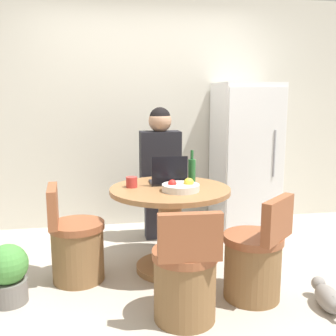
{
  "coord_description": "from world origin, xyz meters",
  "views": [
    {
      "loc": [
        -0.5,
        -3.01,
        1.47
      ],
      "look_at": [
        0.07,
        0.25,
        0.88
      ],
      "focal_mm": 42.0,
      "sensor_mm": 36.0,
      "label": 1
    }
  ],
  "objects_px": {
    "dining_table": "(170,218)",
    "chair_near_right_corner": "(255,262)",
    "refrigerator": "(245,157)",
    "potted_plant": "(8,273)",
    "fruit_bowl": "(181,187)",
    "cat": "(327,297)",
    "bottle": "(192,170)",
    "chair_left_side": "(76,247)",
    "laptop": "(168,178)",
    "person_seated": "(160,167)",
    "chair_near_camera": "(185,280)"
  },
  "relations": [
    {
      "from": "refrigerator",
      "to": "cat",
      "type": "relative_size",
      "value": 3.83
    },
    {
      "from": "chair_near_camera",
      "to": "bottle",
      "type": "xyz_separation_m",
      "value": [
        0.26,
        0.95,
        0.56
      ]
    },
    {
      "from": "person_seated",
      "to": "bottle",
      "type": "xyz_separation_m",
      "value": [
        0.2,
        -0.57,
        0.07
      ]
    },
    {
      "from": "dining_table",
      "to": "person_seated",
      "type": "xyz_separation_m",
      "value": [
        0.02,
        0.73,
        0.31
      ]
    },
    {
      "from": "chair_near_camera",
      "to": "person_seated",
      "type": "relative_size",
      "value": 0.57
    },
    {
      "from": "laptop",
      "to": "fruit_bowl",
      "type": "relative_size",
      "value": 1.02
    },
    {
      "from": "chair_left_side",
      "to": "chair_near_right_corner",
      "type": "distance_m",
      "value": 1.42
    },
    {
      "from": "chair_near_camera",
      "to": "laptop",
      "type": "xyz_separation_m",
      "value": [
        0.05,
        0.92,
        0.51
      ]
    },
    {
      "from": "cat",
      "to": "potted_plant",
      "type": "relative_size",
      "value": 0.97
    },
    {
      "from": "laptop",
      "to": "potted_plant",
      "type": "xyz_separation_m",
      "value": [
        -1.26,
        -0.48,
        -0.56
      ]
    },
    {
      "from": "chair_near_right_corner",
      "to": "laptop",
      "type": "bearing_deg",
      "value": -95.91
    },
    {
      "from": "chair_near_camera",
      "to": "person_seated",
      "type": "xyz_separation_m",
      "value": [
        0.06,
        1.52,
        0.5
      ]
    },
    {
      "from": "bottle",
      "to": "cat",
      "type": "relative_size",
      "value": 0.68
    },
    {
      "from": "chair_near_camera",
      "to": "cat",
      "type": "relative_size",
      "value": 1.85
    },
    {
      "from": "chair_near_camera",
      "to": "potted_plant",
      "type": "bearing_deg",
      "value": -17.11
    },
    {
      "from": "refrigerator",
      "to": "cat",
      "type": "height_order",
      "value": "refrigerator"
    },
    {
      "from": "dining_table",
      "to": "chair_near_right_corner",
      "type": "relative_size",
      "value": 1.28
    },
    {
      "from": "dining_table",
      "to": "person_seated",
      "type": "bearing_deg",
      "value": 88.32
    },
    {
      "from": "dining_table",
      "to": "chair_near_right_corner",
      "type": "bearing_deg",
      "value": -48.03
    },
    {
      "from": "potted_plant",
      "to": "fruit_bowl",
      "type": "bearing_deg",
      "value": 9.56
    },
    {
      "from": "fruit_bowl",
      "to": "bottle",
      "type": "xyz_separation_m",
      "value": [
        0.16,
        0.29,
        0.08
      ]
    },
    {
      "from": "chair_near_camera",
      "to": "bottle",
      "type": "bearing_deg",
      "value": -102.7
    },
    {
      "from": "chair_left_side",
      "to": "cat",
      "type": "distance_m",
      "value": 1.94
    },
    {
      "from": "fruit_bowl",
      "to": "chair_near_right_corner",
      "type": "bearing_deg",
      "value": -44.75
    },
    {
      "from": "chair_near_right_corner",
      "to": "potted_plant",
      "type": "distance_m",
      "value": 1.79
    },
    {
      "from": "chair_left_side",
      "to": "chair_near_right_corner",
      "type": "xyz_separation_m",
      "value": [
        1.32,
        -0.53,
        0.0
      ]
    },
    {
      "from": "bottle",
      "to": "potted_plant",
      "type": "height_order",
      "value": "bottle"
    },
    {
      "from": "person_seated",
      "to": "laptop",
      "type": "xyz_separation_m",
      "value": [
        -0.01,
        -0.6,
        0.01
      ]
    },
    {
      "from": "chair_near_right_corner",
      "to": "fruit_bowl",
      "type": "distance_m",
      "value": 0.81
    },
    {
      "from": "dining_table",
      "to": "chair_near_right_corner",
      "type": "xyz_separation_m",
      "value": [
        0.53,
        -0.59,
        -0.19
      ]
    },
    {
      "from": "chair_near_camera",
      "to": "chair_near_right_corner",
      "type": "height_order",
      "value": "same"
    },
    {
      "from": "refrigerator",
      "to": "potted_plant",
      "type": "relative_size",
      "value": 3.71
    },
    {
      "from": "bottle",
      "to": "chair_near_right_corner",
      "type": "bearing_deg",
      "value": -67.97
    },
    {
      "from": "refrigerator",
      "to": "person_seated",
      "type": "relative_size",
      "value": 1.18
    },
    {
      "from": "refrigerator",
      "to": "chair_left_side",
      "type": "distance_m",
      "value": 2.17
    },
    {
      "from": "chair_near_camera",
      "to": "chair_near_right_corner",
      "type": "xyz_separation_m",
      "value": [
        0.57,
        0.2,
        0.0
      ]
    },
    {
      "from": "cat",
      "to": "potted_plant",
      "type": "distance_m",
      "value": 2.29
    },
    {
      "from": "refrigerator",
      "to": "cat",
      "type": "distance_m",
      "value": 1.95
    },
    {
      "from": "person_seated",
      "to": "potted_plant",
      "type": "xyz_separation_m",
      "value": [
        -1.27,
        -1.08,
        -0.55
      ]
    },
    {
      "from": "chair_near_right_corner",
      "to": "cat",
      "type": "bearing_deg",
      "value": 111.61
    },
    {
      "from": "person_seated",
      "to": "bottle",
      "type": "height_order",
      "value": "person_seated"
    },
    {
      "from": "refrigerator",
      "to": "bottle",
      "type": "height_order",
      "value": "refrigerator"
    },
    {
      "from": "refrigerator",
      "to": "laptop",
      "type": "distance_m",
      "value": 1.35
    },
    {
      "from": "chair_left_side",
      "to": "chair_near_camera",
      "type": "bearing_deg",
      "value": -138.56
    },
    {
      "from": "refrigerator",
      "to": "cat",
      "type": "xyz_separation_m",
      "value": [
        -0.05,
        -1.81,
        -0.73
      ]
    },
    {
      "from": "chair_near_camera",
      "to": "chair_left_side",
      "type": "relative_size",
      "value": 1.0
    },
    {
      "from": "person_seated",
      "to": "chair_left_side",
      "type": "bearing_deg",
      "value": 44.25
    },
    {
      "from": "chair_left_side",
      "to": "potted_plant",
      "type": "distance_m",
      "value": 0.55
    },
    {
      "from": "refrigerator",
      "to": "potted_plant",
      "type": "distance_m",
      "value": 2.72
    },
    {
      "from": "person_seated",
      "to": "fruit_bowl",
      "type": "height_order",
      "value": "person_seated"
    }
  ]
}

